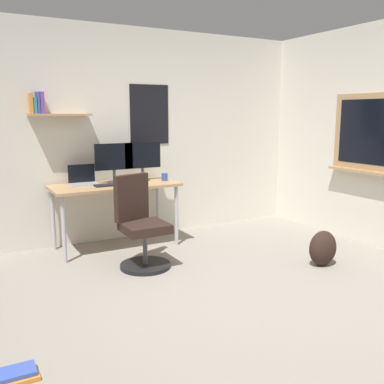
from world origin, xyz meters
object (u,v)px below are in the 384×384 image
(monitor_primary, at_px, (114,160))
(monitor_secondary, at_px, (143,158))
(coffee_mug, at_px, (165,177))
(desk, at_px, (115,191))
(book_stack_on_floor, at_px, (19,375))
(keyboard, at_px, (111,185))
(office_chair, at_px, (141,228))
(computer_mouse, at_px, (134,182))
(laptop, at_px, (83,180))
(backpack, at_px, (323,248))

(monitor_primary, height_order, monitor_secondary, same)
(coffee_mug, bearing_deg, monitor_primary, 166.83)
(desk, xyz_separation_m, monitor_primary, (0.04, 0.11, 0.35))
(desk, xyz_separation_m, book_stack_on_floor, (-1.39, -2.22, -0.65))
(keyboard, xyz_separation_m, book_stack_on_floor, (-1.31, -2.14, -0.74))
(office_chair, xyz_separation_m, computer_mouse, (0.20, 0.67, 0.37))
(monitor_secondary, bearing_deg, coffee_mug, -31.36)
(office_chair, distance_m, monitor_secondary, 1.13)
(desk, bearing_deg, monitor_secondary, 14.88)
(monitor_primary, bearing_deg, office_chair, -91.89)
(laptop, distance_m, book_stack_on_floor, 2.72)
(laptop, relative_size, backpack, 0.84)
(laptop, height_order, backpack, laptop)
(monitor_primary, height_order, backpack, monitor_primary)
(monitor_primary, xyz_separation_m, keyboard, (-0.11, -0.19, -0.26))
(office_chair, xyz_separation_m, backpack, (1.66, -0.89, -0.22))
(office_chair, xyz_separation_m, book_stack_on_floor, (-1.39, -1.47, -0.38))
(desk, distance_m, backpack, 2.39)
(backpack, xyz_separation_m, book_stack_on_floor, (-3.05, -0.58, -0.16))
(coffee_mug, bearing_deg, desk, 177.09)
(office_chair, relative_size, book_stack_on_floor, 4.25)
(book_stack_on_floor, bearing_deg, keyboard, 58.45)
(coffee_mug, bearing_deg, book_stack_on_floor, -132.55)
(desk, distance_m, monitor_secondary, 0.54)
(monitor_secondary, relative_size, book_stack_on_floor, 2.08)
(laptop, bearing_deg, keyboard, -42.95)
(keyboard, relative_size, backpack, 1.00)
(laptop, xyz_separation_m, coffee_mug, (0.95, -0.19, -0.01))
(book_stack_on_floor, bearing_deg, coffee_mug, 47.45)
(office_chair, distance_m, keyboard, 0.76)
(desk, xyz_separation_m, keyboard, (-0.07, -0.08, 0.09))
(desk, height_order, backpack, desk)
(monitor_primary, height_order, book_stack_on_floor, monitor_primary)
(monitor_secondary, bearing_deg, keyboard, -158.27)
(backpack, bearing_deg, laptop, 138.00)
(keyboard, distance_m, backpack, 2.41)
(office_chair, xyz_separation_m, keyboard, (-0.08, 0.67, 0.36))
(monitor_secondary, relative_size, keyboard, 1.25)
(office_chair, bearing_deg, monitor_secondary, 65.50)
(monitor_secondary, xyz_separation_m, book_stack_on_floor, (-1.78, -2.33, -1.00))
(monitor_secondary, bearing_deg, desk, -165.12)
(monitor_secondary, bearing_deg, backpack, -53.96)
(monitor_secondary, relative_size, computer_mouse, 4.46)
(book_stack_on_floor, bearing_deg, desk, 58.03)
(backpack, distance_m, book_stack_on_floor, 3.11)
(monitor_secondary, height_order, computer_mouse, monitor_secondary)
(laptop, distance_m, monitor_primary, 0.42)
(monitor_secondary, xyz_separation_m, backpack, (1.27, -1.75, -0.84))
(backpack, bearing_deg, computer_mouse, 133.12)
(laptop, bearing_deg, desk, -25.32)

